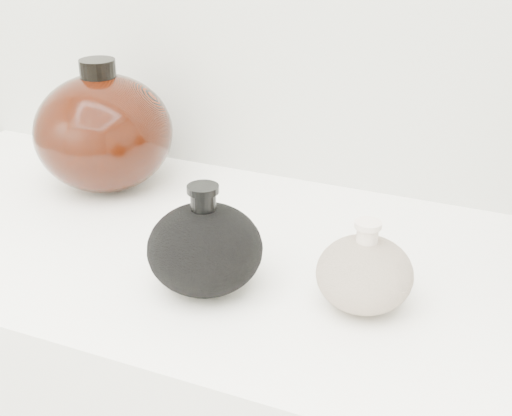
% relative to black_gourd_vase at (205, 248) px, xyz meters
% --- Properties ---
extents(black_gourd_vase, '(0.14, 0.14, 0.13)m').
position_rel_black_gourd_vase_xyz_m(black_gourd_vase, '(0.00, 0.00, 0.00)').
color(black_gourd_vase, black).
rests_on(black_gourd_vase, display_counter).
extents(cream_gourd_vase, '(0.11, 0.11, 0.10)m').
position_rel_black_gourd_vase_xyz_m(cream_gourd_vase, '(0.18, 0.03, -0.01)').
color(cream_gourd_vase, beige).
rests_on(cream_gourd_vase, display_counter).
extents(left_round_pot, '(0.24, 0.24, 0.20)m').
position_rel_black_gourd_vase_xyz_m(left_round_pot, '(-0.27, 0.20, 0.04)').
color(left_round_pot, black).
rests_on(left_round_pot, display_counter).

